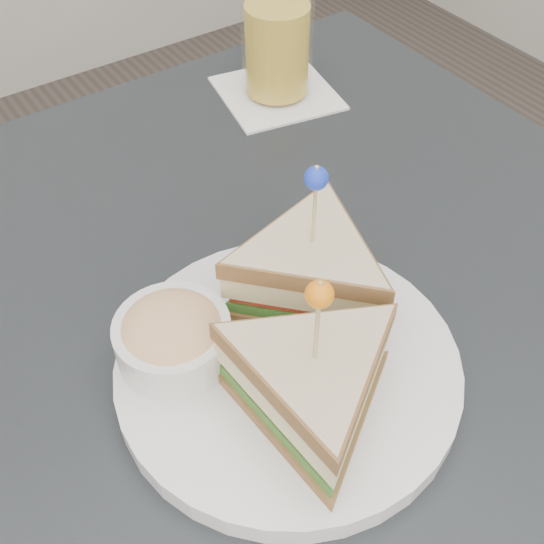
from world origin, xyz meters
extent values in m
cube|color=black|center=(0.00, 0.00, 0.73)|extent=(0.80, 0.80, 0.03)
cylinder|color=black|center=(0.35, 0.35, 0.36)|extent=(0.04, 0.04, 0.72)
cylinder|color=white|center=(-0.01, -0.05, 0.76)|extent=(0.27, 0.27, 0.02)
cylinder|color=white|center=(-0.01, -0.05, 0.77)|extent=(0.27, 0.27, 0.00)
cylinder|color=tan|center=(-0.03, -0.09, 0.86)|extent=(0.00, 0.00, 0.08)
sphere|color=orange|center=(-0.03, -0.09, 0.89)|extent=(0.02, 0.02, 0.02)
cylinder|color=tan|center=(0.03, -0.01, 0.86)|extent=(0.00, 0.00, 0.08)
sphere|color=#1931BD|center=(0.03, -0.01, 0.89)|extent=(0.02, 0.02, 0.02)
cylinder|color=white|center=(-0.08, 0.01, 0.78)|extent=(0.09, 0.09, 0.04)
ellipsoid|color=#E0B772|center=(-0.08, 0.01, 0.80)|extent=(0.08, 0.08, 0.03)
cube|color=white|center=(0.20, 0.28, 0.75)|extent=(0.15, 0.15, 0.00)
cylinder|color=gold|center=(0.20, 0.28, 0.81)|extent=(0.08, 0.08, 0.10)
cylinder|color=white|center=(0.20, 0.28, 0.83)|extent=(0.09, 0.09, 0.15)
cube|color=white|center=(0.21, 0.29, 0.85)|extent=(0.02, 0.02, 0.02)
cube|color=white|center=(0.19, 0.28, 0.85)|extent=(0.03, 0.03, 0.02)
camera|label=1|loc=(-0.19, -0.29, 1.18)|focal=45.00mm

